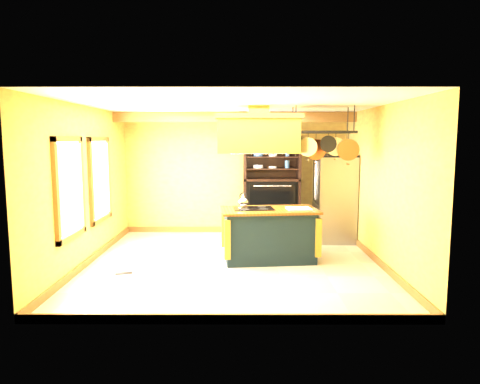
{
  "coord_description": "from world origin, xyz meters",
  "views": [
    {
      "loc": [
        0.13,
        -7.23,
        2.14
      ],
      "look_at": [
        0.11,
        0.3,
        1.21
      ],
      "focal_mm": 32.0,
      "sensor_mm": 36.0,
      "label": 1
    }
  ],
  "objects_px": {
    "kitchen_island": "(269,234)",
    "pot_rack": "(323,139)",
    "range_hood": "(258,133)",
    "refrigerator": "(334,200)",
    "hutch": "(271,196)"
  },
  "relations": [
    {
      "from": "pot_rack",
      "to": "range_hood",
      "type": "bearing_deg",
      "value": 180.0
    },
    {
      "from": "kitchen_island",
      "to": "refrigerator",
      "type": "bearing_deg",
      "value": 39.89
    },
    {
      "from": "kitchen_island",
      "to": "hutch",
      "type": "bearing_deg",
      "value": 79.26
    },
    {
      "from": "kitchen_island",
      "to": "refrigerator",
      "type": "xyz_separation_m",
      "value": [
        1.47,
        1.5,
        0.4
      ]
    },
    {
      "from": "refrigerator",
      "to": "hutch",
      "type": "height_order",
      "value": "hutch"
    },
    {
      "from": "kitchen_island",
      "to": "pot_rack",
      "type": "bearing_deg",
      "value": -5.75
    },
    {
      "from": "kitchen_island",
      "to": "pot_rack",
      "type": "distance_m",
      "value": 1.9
    },
    {
      "from": "refrigerator",
      "to": "kitchen_island",
      "type": "bearing_deg",
      "value": -134.4
    },
    {
      "from": "range_hood",
      "to": "refrigerator",
      "type": "bearing_deg",
      "value": 42.0
    },
    {
      "from": "kitchen_island",
      "to": "pot_rack",
      "type": "relative_size",
      "value": 1.48
    },
    {
      "from": "range_hood",
      "to": "hutch",
      "type": "relative_size",
      "value": 0.66
    },
    {
      "from": "kitchen_island",
      "to": "range_hood",
      "type": "xyz_separation_m",
      "value": [
        -0.2,
        -0.0,
        1.78
      ]
    },
    {
      "from": "range_hood",
      "to": "refrigerator",
      "type": "distance_m",
      "value": 2.64
    },
    {
      "from": "range_hood",
      "to": "hutch",
      "type": "distance_m",
      "value": 2.53
    },
    {
      "from": "pot_rack",
      "to": "refrigerator",
      "type": "bearing_deg",
      "value": 69.78
    }
  ]
}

